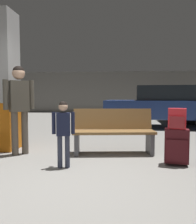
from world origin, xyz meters
The scene contains 9 objects.
ground_plane centered at (0.00, 4.00, -0.05)m, with size 18.00×18.00×0.10m, color gray.
garage_back_wall centered at (0.00, 12.86, 1.40)m, with size 18.00×0.12×2.80m, color slate.
structural_pillar centered at (-1.82, 1.77, 1.44)m, with size 0.57×0.57×2.90m.
bench centered at (0.53, 1.66, 0.44)m, with size 1.66×0.73×0.89m.
suitcase centered at (1.60, 0.95, 0.32)m, with size 0.41×0.28×0.60m.
backpack_bright centered at (1.60, 0.95, 0.77)m, with size 0.31×0.25×0.34m.
child centered at (-0.22, 0.64, 0.65)m, with size 0.36×0.20×1.06m.
adult centered at (-1.28, 1.37, 1.06)m, with size 0.48×0.41×1.72m.
parked_car_near centered at (2.18, 5.74, 0.81)m, with size 4.18×1.95×1.51m.
Camera 1 is at (0.70, -2.91, 1.14)m, focal length 37.04 mm.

